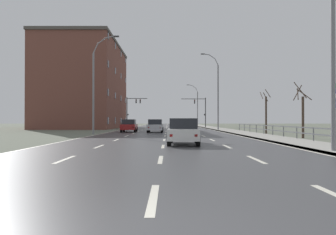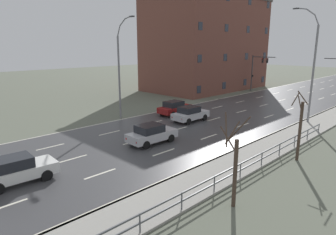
% 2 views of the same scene
% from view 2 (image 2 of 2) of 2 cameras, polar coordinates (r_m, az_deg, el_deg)
% --- Properties ---
extents(ground_plane, '(160.00, 160.00, 0.12)m').
position_cam_2_polar(ground_plane, '(43.57, 19.49, 2.63)').
color(ground_plane, '#5B6051').
extents(road_asphalt_strip, '(14.00, 120.00, 0.03)m').
position_cam_2_polar(road_asphalt_strip, '(54.51, 25.06, 4.26)').
color(road_asphalt_strip, '#3D3D3F').
rests_on(road_asphalt_strip, ground).
extents(guardrail, '(0.07, 33.01, 1.00)m').
position_cam_2_polar(guardrail, '(15.28, 5.95, -13.43)').
color(guardrail, '#515459').
rests_on(guardrail, ground).
extents(street_lamp_midground, '(2.64, 0.24, 11.26)m').
position_cam_2_polar(street_lamp_midground, '(32.63, 25.78, 8.50)').
color(street_lamp_midground, slate).
rests_on(street_lamp_midground, ground).
extents(street_lamp_left_bank, '(2.80, 0.24, 10.43)m').
position_cam_2_polar(street_lamp_left_bank, '(31.87, -9.14, 8.80)').
color(street_lamp_left_bank, slate).
rests_on(street_lamp_left_bank, ground).
extents(traffic_signal_left, '(4.14, 0.36, 6.06)m').
position_cam_2_polar(traffic_signal_left, '(52.94, 16.72, 9.19)').
color(traffic_signal_left, '#38383A').
rests_on(traffic_signal_left, ground).
extents(car_mid_centre, '(2.01, 4.19, 1.57)m').
position_cam_2_polar(car_mid_centre, '(19.12, -26.92, -8.87)').
color(car_mid_centre, silver).
rests_on(car_mid_centre, ground).
extents(car_near_left, '(1.91, 4.14, 1.57)m').
position_cam_2_polar(car_near_left, '(33.72, 1.29, 1.90)').
color(car_near_left, maroon).
rests_on(car_near_left, ground).
extents(car_far_right, '(1.99, 4.18, 1.57)m').
position_cam_2_polar(car_far_right, '(23.81, -3.16, -3.10)').
color(car_far_right, '#B7B7BC').
rests_on(car_far_right, ground).
extents(car_distant, '(1.87, 4.12, 1.57)m').
position_cam_2_polar(car_distant, '(30.78, 4.26, 0.73)').
color(car_distant, '#B7B7BC').
rests_on(car_distant, ground).
extents(brick_building, '(12.71, 21.80, 15.80)m').
position_cam_2_polar(brick_building, '(54.76, 7.37, 13.76)').
color(brick_building, brown).
rests_on(brick_building, ground).
extents(bare_tree_near, '(1.17, 1.52, 4.61)m').
position_cam_2_polar(bare_tree_near, '(14.64, 12.57, -9.12)').
color(bare_tree_near, '#423328').
rests_on(bare_tree_near, ground).
extents(bare_tree_mid, '(0.99, 1.04, 4.82)m').
position_cam_2_polar(bare_tree_mid, '(21.76, 23.84, -1.98)').
color(bare_tree_mid, '#423328').
rests_on(bare_tree_mid, ground).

